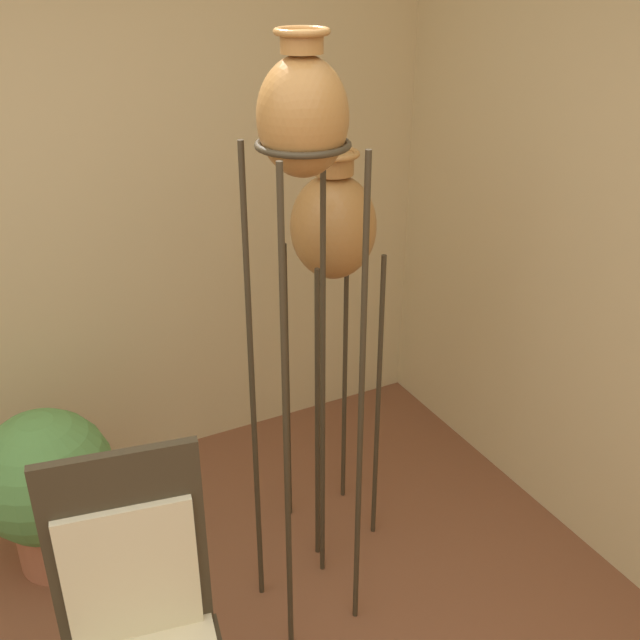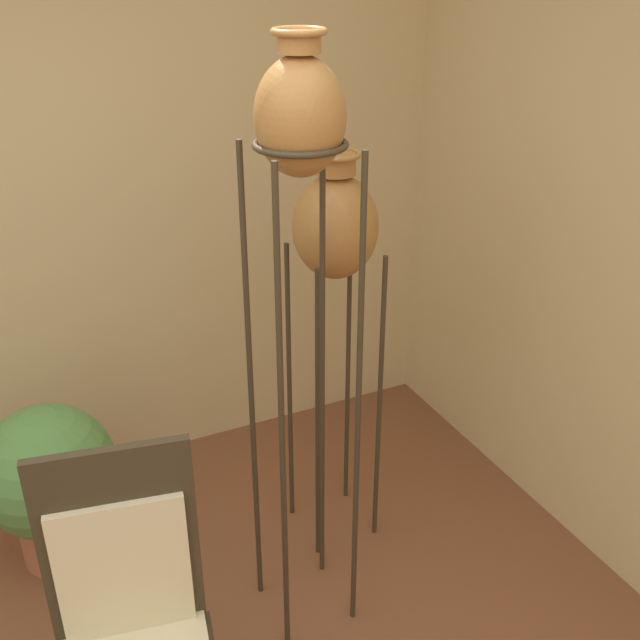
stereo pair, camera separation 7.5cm
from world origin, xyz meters
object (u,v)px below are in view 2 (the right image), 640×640
vase_stand_medium (335,233)px  potted_plant (50,479)px  vase_stand_tall (300,149)px  chair (131,632)px

vase_stand_medium → potted_plant: size_ratio=2.39×
vase_stand_tall → chair: bearing=-150.9°
vase_stand_tall → potted_plant: bearing=139.5°
vase_stand_medium → vase_stand_tall: bearing=-129.2°
vase_stand_tall → chair: vase_stand_tall is taller
vase_stand_medium → potted_plant: 1.54m
vase_stand_medium → chair: size_ratio=1.47×
chair → vase_stand_tall: bearing=39.2°
vase_stand_medium → potted_plant: vase_stand_medium is taller
vase_stand_tall → vase_stand_medium: vase_stand_tall is taller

